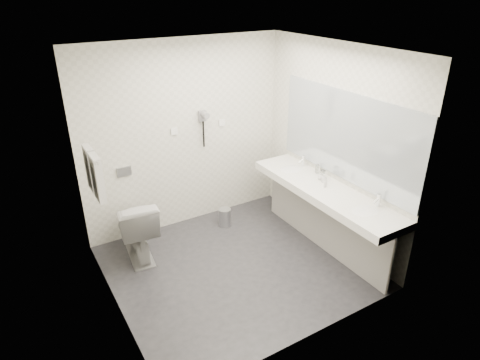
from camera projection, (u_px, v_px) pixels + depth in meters
floor at (236, 266)px, 5.01m from camera, size 2.80×2.80×0.00m
ceiling at (235, 51)px, 3.94m from camera, size 2.80×2.80×0.00m
wall_back at (185, 137)px, 5.48m from camera, size 2.80×0.00×2.80m
wall_front at (315, 227)px, 3.47m from camera, size 2.80×0.00×2.80m
wall_left at (104, 204)px, 3.82m from camera, size 0.00×2.60×2.60m
wall_right at (333, 147)px, 5.13m from camera, size 0.00×2.60×2.60m
vanity_counter at (324, 191)px, 5.04m from camera, size 0.55×2.20×0.10m
vanity_panel at (323, 221)px, 5.23m from camera, size 0.03×2.15×0.75m
vanity_post_near at (390, 264)px, 4.45m from camera, size 0.06×0.06×0.75m
vanity_post_far at (276, 189)px, 6.05m from camera, size 0.06×0.06×0.75m
mirror at (346, 137)px, 4.88m from camera, size 0.02×2.20×1.05m
basin_near at (365, 212)px, 4.52m from camera, size 0.40×0.31×0.05m
basin_far at (291, 170)px, 5.53m from camera, size 0.40×0.31×0.05m
faucet_near at (379, 200)px, 4.58m from camera, size 0.04×0.04×0.15m
faucet_far at (303, 161)px, 5.58m from camera, size 0.04×0.04×0.15m
soap_bottle_a at (324, 178)px, 5.13m from camera, size 0.06×0.06×0.11m
soap_bottle_b at (321, 176)px, 5.20m from camera, size 0.10×0.10×0.09m
soap_bottle_c at (325, 183)px, 5.02m from camera, size 0.05×0.05×0.11m
glass_left at (323, 175)px, 5.21m from camera, size 0.07×0.07×0.12m
glass_right at (318, 169)px, 5.38m from camera, size 0.07×0.07×0.11m
toilet at (136, 227)px, 5.05m from camera, size 0.54×0.85×0.81m
flush_plate at (124, 172)px, 5.20m from camera, size 0.18×0.02×0.12m
pedal_bin at (225, 218)px, 5.81m from camera, size 0.22×0.22×0.24m
bin_lid at (225, 210)px, 5.76m from camera, size 0.17×0.17×0.01m
towel_rail at (90, 153)px, 4.14m from camera, size 0.02×0.62×0.02m
towel_near at (98, 178)px, 4.13m from camera, size 0.07×0.24×0.48m
towel_far at (91, 168)px, 4.35m from camera, size 0.07×0.24×0.48m
dryer_cradle at (202, 116)px, 5.47m from camera, size 0.10×0.04×0.14m
dryer_barrel at (205, 115)px, 5.40m from camera, size 0.08×0.14×0.08m
dryer_cord at (204, 134)px, 5.56m from camera, size 0.02×0.02×0.35m
switch_plate_a at (174, 131)px, 5.36m from camera, size 0.09×0.02×0.09m
switch_plate_b at (222, 123)px, 5.69m from camera, size 0.09×0.02×0.09m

